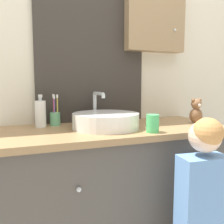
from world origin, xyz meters
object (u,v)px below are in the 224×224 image
object	(u,v)px
child_figure	(202,200)
drinking_cup	(153,123)
sink_basin	(106,120)
toothbrush_holder	(55,118)
soap_dispenser	(41,113)
teddy_bear	(196,111)

from	to	relation	value
child_figure	drinking_cup	size ratio (longest dim) A/B	9.44
sink_basin	toothbrush_holder	world-z (taller)	sink_basin
toothbrush_holder	soap_dispenser	xyz separation A→B (m)	(-0.09, -0.02, 0.03)
teddy_bear	child_figure	bearing A→B (deg)	-124.56
soap_dispenser	toothbrush_holder	bearing A→B (deg)	14.13
sink_basin	child_figure	distance (m)	0.66
soap_dispenser	teddy_bear	size ratio (longest dim) A/B	1.19
child_figure	drinking_cup	distance (m)	0.44
teddy_bear	toothbrush_holder	bearing A→B (deg)	165.31
toothbrush_holder	drinking_cup	distance (m)	0.61
drinking_cup	teddy_bear	bearing A→B (deg)	22.00
soap_dispenser	teddy_bear	xyz separation A→B (m)	(0.98, -0.21, -0.00)
sink_basin	drinking_cup	world-z (taller)	sink_basin
child_figure	teddy_bear	size ratio (longest dim) A/B	5.56
toothbrush_holder	teddy_bear	size ratio (longest dim) A/B	1.19
soap_dispenser	teddy_bear	world-z (taller)	soap_dispenser
child_figure	soap_dispenser	bearing A→B (deg)	137.90
soap_dispenser	drinking_cup	xyz separation A→B (m)	(0.55, -0.38, -0.03)
teddy_bear	drinking_cup	bearing A→B (deg)	-158.00
toothbrush_holder	child_figure	world-z (taller)	toothbrush_holder
drinking_cup	toothbrush_holder	bearing A→B (deg)	138.72
teddy_bear	soap_dispenser	bearing A→B (deg)	167.85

